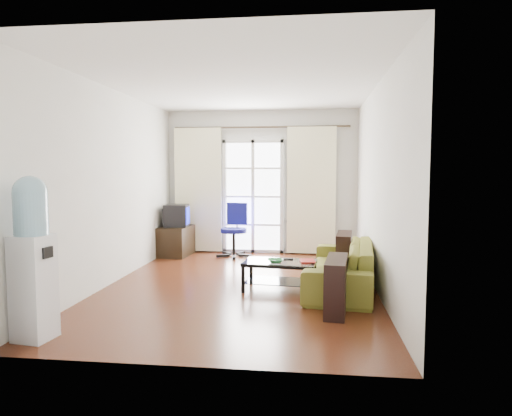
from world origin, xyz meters
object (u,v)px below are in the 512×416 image
at_px(coffee_table, 280,271).
at_px(water_cooler, 32,255).
at_px(tv_stand, 176,241).
at_px(task_chair, 234,241).
at_px(crt_tv, 176,216).
at_px(sofa, 341,266).

distance_m(coffee_table, water_cooler, 3.00).
height_order(tv_stand, task_chair, task_chair).
bearing_deg(water_cooler, task_chair, 82.35).
distance_m(crt_tv, task_chair, 1.17).
bearing_deg(water_cooler, coffee_table, 50.95).
bearing_deg(water_cooler, crt_tv, 96.39).
xyz_separation_m(crt_tv, water_cooler, (-0.07, -4.23, 0.05)).
relative_size(coffee_table, crt_tv, 2.03).
xyz_separation_m(coffee_table, tv_stand, (-2.07, 2.22, 0.03)).
height_order(sofa, task_chair, task_chair).
height_order(tv_stand, water_cooler, water_cooler).
bearing_deg(tv_stand, water_cooler, -87.06).
height_order(crt_tv, task_chair, task_chair).
bearing_deg(crt_tv, task_chair, -3.10).
relative_size(tv_stand, water_cooler, 0.49).
xyz_separation_m(sofa, coffee_table, (-0.80, -0.20, -0.06)).
xyz_separation_m(tv_stand, task_chair, (1.08, 0.04, 0.02)).
relative_size(sofa, coffee_table, 2.19).
distance_m(crt_tv, water_cooler, 4.24).
xyz_separation_m(tv_stand, crt_tv, (0.00, -0.02, 0.47)).
bearing_deg(crt_tv, tv_stand, 94.09).
relative_size(coffee_table, task_chair, 1.01).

